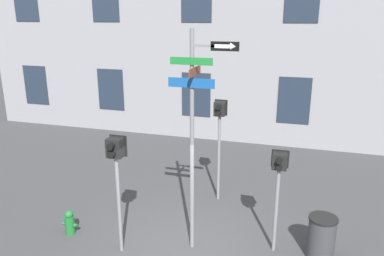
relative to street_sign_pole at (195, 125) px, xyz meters
The scene contains 7 objects.
ground_plane 2.96m from the street_sign_pole, 116.70° to the right, with size 60.00×60.00×0.00m, color #38383A.
street_sign_pole is the anchor object (origin of this frame).
pedestrian_signal_left 1.85m from the street_sign_pole, 159.14° to the right, with size 0.39×0.40×2.72m.
pedestrian_signal_right 2.10m from the street_sign_pole, 12.88° to the left, with size 0.37×0.40×2.38m.
pedestrian_signal_across 2.56m from the street_sign_pole, 90.29° to the left, with size 0.36×0.40×2.93m.
fire_hydrant 4.07m from the street_sign_pole, behind, with size 0.39×0.23×0.62m.
trash_bin 3.71m from the street_sign_pole, ahead, with size 0.62×0.62×0.98m.
Camera 1 is at (2.24, -6.86, 5.14)m, focal length 35.00 mm.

